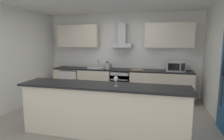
{
  "coord_description": "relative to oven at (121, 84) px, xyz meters",
  "views": [
    {
      "loc": [
        1.14,
        -3.91,
        1.72
      ],
      "look_at": [
        0.05,
        0.45,
        1.05
      ],
      "focal_mm": 30.18,
      "sensor_mm": 36.0,
      "label": 1
    }
  ],
  "objects": [
    {
      "name": "counter_island",
      "position": [
        0.14,
        -2.38,
        0.02
      ],
      "size": [
        3.08,
        0.64,
        0.96
      ],
      "color": "beige",
      "rests_on": "ground"
    },
    {
      "name": "oven",
      "position": [
        0.0,
        0.0,
        0.0
      ],
      "size": [
        0.6,
        0.62,
        0.8
      ],
      "color": "slate",
      "rests_on": "ground"
    },
    {
      "name": "counter_back",
      "position": [
        -0.04,
        0.03,
        -0.01
      ],
      "size": [
        4.21,
        0.6,
        0.9
      ],
      "color": "beige",
      "rests_on": "ground"
    },
    {
      "name": "microwave",
      "position": [
        1.56,
        -0.03,
        0.59
      ],
      "size": [
        0.5,
        0.38,
        0.3
      ],
      "color": "#B7BABC",
      "rests_on": "counter_back"
    },
    {
      "name": "kettle",
      "position": [
        -0.42,
        -0.03,
        0.55
      ],
      "size": [
        0.29,
        0.15,
        0.24
      ],
      "color": "#B7BABC",
      "rests_on": "counter_back"
    },
    {
      "name": "sink",
      "position": [
        -0.77,
        0.01,
        0.47
      ],
      "size": [
        0.5,
        0.4,
        0.26
      ],
      "color": "silver",
      "rests_on": "counter_back"
    },
    {
      "name": "upper_cabinets",
      "position": [
        -0.04,
        0.18,
        1.45
      ],
      "size": [
        4.16,
        0.32,
        0.7
      ],
      "color": "beige"
    },
    {
      "name": "wine_glass",
      "position": [
        0.39,
        -2.43,
        0.62
      ],
      "size": [
        0.08,
        0.08,
        0.18
      ],
      "color": "silver",
      "rests_on": "counter_island"
    },
    {
      "name": "ground",
      "position": [
        -0.04,
        -1.63,
        -0.47
      ],
      "size": [
        5.79,
        4.95,
        0.02
      ],
      "primitive_type": "cube",
      "color": "gray"
    },
    {
      "name": "chopping_board",
      "position": [
        0.49,
        -0.02,
        0.45
      ],
      "size": [
        0.39,
        0.3,
        0.02
      ],
      "primitive_type": "cube",
      "rotation": [
        0.0,
        0.0,
        0.27
      ],
      "color": "tan",
      "rests_on": "counter_back"
    },
    {
      "name": "wall_left",
      "position": [
        -2.5,
        -1.63,
        0.84
      ],
      "size": [
        0.12,
        4.95,
        2.6
      ],
      "primitive_type": "cube",
      "color": "white",
      "rests_on": "ground"
    },
    {
      "name": "backsplash_tile",
      "position": [
        -0.04,
        0.33,
        0.77
      ],
      "size": [
        4.07,
        0.02,
        0.66
      ],
      "primitive_type": "cube",
      "color": "white"
    },
    {
      "name": "wall_back",
      "position": [
        -0.04,
        0.41,
        0.84
      ],
      "size": [
        5.79,
        0.12,
        2.6
      ],
      "primitive_type": "cube",
      "color": "white",
      "rests_on": "ground"
    },
    {
      "name": "range_hood",
      "position": [
        0.0,
        0.13,
        1.33
      ],
      "size": [
        0.62,
        0.45,
        0.72
      ],
      "color": "#B7BABC"
    },
    {
      "name": "refrigerator",
      "position": [
        -1.62,
        -0.0,
        -0.03
      ],
      "size": [
        0.58,
        0.6,
        0.85
      ],
      "color": "white",
      "rests_on": "ground"
    }
  ]
}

